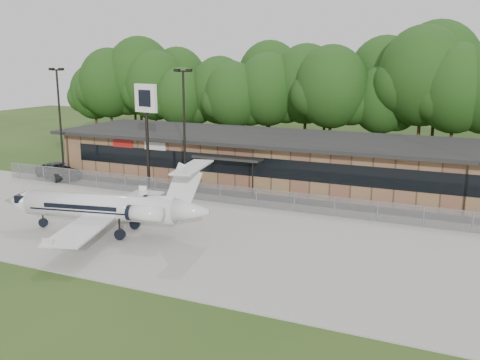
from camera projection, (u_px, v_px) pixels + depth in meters
The scene contains 11 objects.
ground at pixel (110, 275), 27.82m from camera, with size 160.00×160.00×0.00m, color #273F16.
apron at pixel (187, 230), 34.92m from camera, with size 64.00×18.00×0.08m, color #9E9B93.
parking_lot at pixel (255, 192), 45.14m from camera, with size 50.00×9.00×0.06m, color #383835.
terminal at pixel (274, 158), 48.61m from camera, with size 41.00×11.65×4.30m.
fence at pixel (232, 195), 40.98m from camera, with size 46.00×0.04×1.52m.
treeline at pixel (329, 89), 63.48m from camera, with size 72.00×12.00×15.00m, color #193E13, non-canonical shape.
light_pole_left at pixel (60, 116), 48.41m from camera, with size 1.55×0.30×10.23m.
light_pole_mid at pixel (184, 123), 43.18m from camera, with size 1.55×0.30×10.23m.
business_jet at pixel (108, 208), 33.92m from camera, with size 14.31×12.84×4.83m.
suv at pixel (59, 171), 50.02m from camera, with size 2.48×5.38×1.50m, color #2D2E30.
pole_sign at pixel (146, 109), 44.78m from camera, with size 2.36×0.71×8.98m.
Camera 1 is at (16.93, -20.93, 10.95)m, focal length 40.00 mm.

